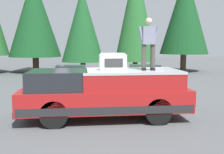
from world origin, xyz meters
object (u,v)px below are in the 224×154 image
at_px(pickup_truck, 105,93).
at_px(parked_car_black, 70,74).
at_px(person_on_truck_bed, 148,43).
at_px(compressor_unit, 113,62).
at_px(parked_car_white, 144,73).

height_order(pickup_truck, parked_car_black, pickup_truck).
relative_size(pickup_truck, parked_car_black, 1.35).
bearing_deg(person_on_truck_bed, pickup_truck, 80.77).
xyz_separation_m(pickup_truck, person_on_truck_bed, (-0.23, -1.40, 1.68)).
height_order(person_on_truck_bed, parked_car_black, person_on_truck_bed).
bearing_deg(compressor_unit, pickup_truck, 61.57).
relative_size(compressor_unit, person_on_truck_bed, 0.50).
bearing_deg(pickup_truck, compressor_unit, -118.43).
xyz_separation_m(parked_car_white, parked_car_black, (-0.15, 4.90, 0.00)).
relative_size(person_on_truck_bed, parked_car_black, 0.41).
height_order(compressor_unit, parked_car_white, compressor_unit).
bearing_deg(parked_car_black, parked_car_white, -88.25).
relative_size(pickup_truck, person_on_truck_bed, 3.28).
bearing_deg(parked_car_black, person_on_truck_bed, -161.11).
bearing_deg(person_on_truck_bed, compressor_unit, 85.24).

